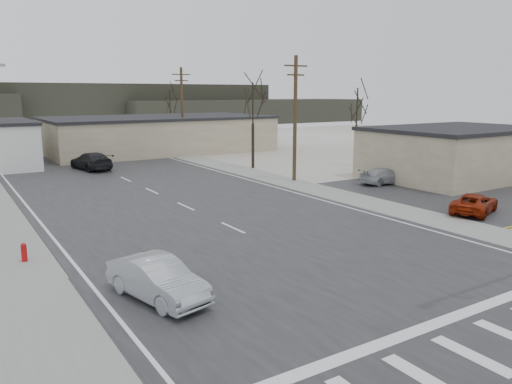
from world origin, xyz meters
TOP-DOWN VIEW (x-y plane):
  - ground at (0.00, 0.00)m, footprint 140.00×140.00m
  - main_road at (0.00, 15.00)m, footprint 18.00×110.00m
  - cross_road at (0.00, 0.00)m, footprint 90.00×10.00m
  - parking_lot at (20.00, 6.00)m, footprint 18.00×20.00m
  - sidewalk_right at (10.60, 20.00)m, footprint 3.00×90.00m
  - fire_hydrant at (-10.20, 8.00)m, footprint 0.24×0.24m
  - building_right_far at (10.00, 44.00)m, footprint 26.30×14.30m
  - building_lot at (24.00, 12.00)m, footprint 14.30×10.30m
  - upole_right_a at (11.50, 18.00)m, footprint 2.20×0.30m
  - upole_right_b at (11.50, 40.00)m, footprint 2.20×0.30m
  - tree_right_mid at (12.50, 26.00)m, footprint 3.74×3.74m
  - tree_right_far at (15.00, 52.00)m, footprint 3.52×3.52m
  - tree_lot at (22.00, 22.00)m, footprint 3.52×3.52m
  - hill_center at (15.00, 96.00)m, footprint 80.00×18.00m
  - hill_right at (50.00, 90.00)m, footprint 60.00×18.00m
  - sedan_crossing at (-6.85, 1.26)m, footprint 2.52×4.62m
  - car_far_a at (-1.00, 32.97)m, footprint 3.15×5.87m
  - car_far_b at (-4.39, 49.58)m, footprint 2.65×4.31m
  - car_parked_red at (13.87, 3.18)m, footprint 4.69×3.36m
  - car_parked_dark_a at (19.47, 10.21)m, footprint 4.15×2.68m
  - car_parked_silver at (16.67, 13.00)m, footprint 4.42×2.04m

SIDE VIEW (x-z plane):
  - ground at x=0.00m, z-range 0.00..0.00m
  - parking_lot at x=20.00m, z-range 0.00..0.03m
  - cross_road at x=0.00m, z-range 0.00..0.04m
  - main_road at x=0.00m, z-range 0.00..0.05m
  - sidewalk_right at x=10.60m, z-range 0.00..0.06m
  - fire_hydrant at x=-10.20m, z-range 0.02..0.89m
  - car_parked_red at x=13.87m, z-range 0.03..1.22m
  - car_parked_silver at x=16.67m, z-range 0.03..1.29m
  - car_parked_dark_a at x=19.47m, z-range 0.03..1.35m
  - car_far_b at x=-4.39m, z-range 0.05..1.42m
  - sedan_crossing at x=-6.85m, z-range 0.05..1.49m
  - car_far_a at x=-1.00m, z-range 0.05..1.66m
  - building_right_far at x=10.00m, z-range 0.00..4.30m
  - building_lot at x=24.00m, z-range 0.01..4.31m
  - hill_right at x=50.00m, z-range 0.00..5.50m
  - hill_center at x=15.00m, z-range 0.00..9.00m
  - upole_right_a at x=11.50m, z-range 0.22..10.22m
  - upole_right_b at x=11.50m, z-range 0.22..10.22m
  - tree_right_far at x=15.00m, z-range 1.66..9.50m
  - tree_lot at x=22.00m, z-range 1.66..9.50m
  - tree_right_mid at x=12.50m, z-range 1.77..10.10m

